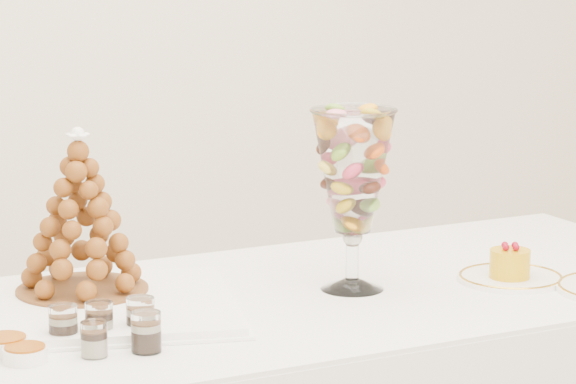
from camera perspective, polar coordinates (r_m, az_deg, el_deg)
name	(u,v)px	position (r m, az deg, el deg)	size (l,w,h in m)	color
lace_tray	(73,309)	(2.73, -8.97, -4.84)	(0.62, 0.47, 0.02)	white
macaron_vase	(353,174)	(2.82, 2.74, 0.77)	(0.17, 0.17, 0.38)	white
cake_plate	(510,278)	(2.97, 9.29, -3.58)	(0.23, 0.23, 0.01)	white
verrine_a	(63,325)	(2.53, -9.38, -5.50)	(0.05, 0.05, 0.07)	white
verrine_b	(99,320)	(2.55, -7.91, -5.35)	(0.05, 0.05, 0.07)	white
verrine_c	(140,316)	(2.57, -6.19, -5.19)	(0.05, 0.05, 0.07)	white
verrine_d	(94,339)	(2.45, -8.11, -6.12)	(0.05, 0.05, 0.06)	white
verrine_e	(146,332)	(2.47, -5.95, -5.85)	(0.05, 0.05, 0.07)	white
ramekin_back	(5,346)	(2.51, -11.77, -6.31)	(0.09, 0.09, 0.03)	white
ramekin_front	(25,355)	(2.45, -10.94, -6.70)	(0.08, 0.08, 0.02)	white
croquembouche	(80,212)	(2.77, -8.70, -0.84)	(0.28, 0.28, 0.34)	brown
mousse_cake	(510,263)	(2.95, 9.27, -2.95)	(0.09, 0.09, 0.08)	#D29D09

